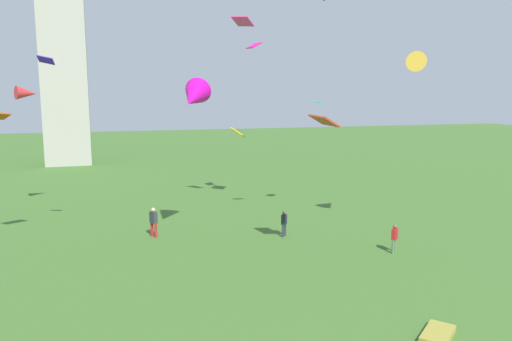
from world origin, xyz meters
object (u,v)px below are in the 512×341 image
at_px(person_3, 284,222).
at_px(kite_flying_0, 26,93).
at_px(kite_flying_5, 238,132).
at_px(kite_flying_6, 254,45).
at_px(kite_bundle_0, 438,334).
at_px(kite_flying_10, 46,60).
at_px(kite_flying_4, 324,121).
at_px(person_2, 395,237).
at_px(person_0, 154,220).
at_px(kite_flying_7, 419,64).
at_px(kite_flying_1, 317,102).
at_px(kite_flying_8, 243,21).
at_px(kite_flying_9, 194,97).

height_order(person_3, kite_flying_0, kite_flying_0).
bearing_deg(kite_flying_0, kite_flying_5, -109.31).
bearing_deg(kite_flying_5, kite_flying_6, -155.71).
bearing_deg(kite_bundle_0, kite_flying_10, 131.05).
relative_size(kite_flying_4, kite_flying_5, 0.79).
xyz_separation_m(kite_flying_5, kite_bundle_0, (-0.12, -24.92, -5.39)).
relative_size(person_2, kite_flying_10, 1.80).
distance_m(kite_flying_0, kite_flying_4, 22.02).
distance_m(person_2, kite_flying_6, 17.21).
xyz_separation_m(person_0, kite_flying_7, (14.70, -4.89, 9.19)).
bearing_deg(kite_bundle_0, kite_flying_0, 122.63).
distance_m(kite_flying_7, kite_flying_10, 20.60).
distance_m(kite_flying_5, kite_flying_10, 17.21).
height_order(kite_flying_0, kite_bundle_0, kite_flying_0).
xyz_separation_m(kite_flying_0, kite_flying_5, (15.57, 0.80, -3.13)).
relative_size(kite_flying_1, kite_flying_4, 0.67).
height_order(kite_flying_4, kite_flying_8, kite_flying_8).
relative_size(person_0, person_3, 1.14).
bearing_deg(kite_bundle_0, kite_flying_1, 78.15).
height_order(person_2, kite_flying_7, kite_flying_7).
xyz_separation_m(kite_flying_8, kite_flying_10, (-11.94, -3.25, -3.07)).
xyz_separation_m(kite_flying_9, kite_bundle_0, (5.89, -13.01, -8.24)).
distance_m(kite_flying_1, kite_flying_5, 8.57).
bearing_deg(kite_flying_8, person_3, 156.53).
xyz_separation_m(kite_flying_4, kite_flying_5, (0.70, 16.98, -1.70)).
relative_size(kite_flying_0, kite_flying_1, 1.55).
bearing_deg(kite_flying_6, kite_flying_8, 139.99).
relative_size(kite_flying_6, kite_flying_7, 0.62).
height_order(kite_flying_6, kite_flying_10, kite_flying_6).
bearing_deg(kite_flying_1, kite_flying_0, 116.84).
distance_m(kite_flying_5, kite_flying_9, 13.64).
relative_size(kite_flying_6, kite_bundle_0, 0.77).
bearing_deg(kite_flying_7, kite_flying_6, -9.78).
bearing_deg(kite_flying_4, person_2, -93.40).
xyz_separation_m(person_3, kite_flying_1, (4.17, 4.41, 7.15)).
bearing_deg(kite_bundle_0, kite_flying_8, 94.26).
xyz_separation_m(kite_flying_6, kite_flying_8, (-1.59, -2.33, 1.28)).
distance_m(kite_flying_4, kite_flying_7, 8.37).
height_order(kite_flying_7, kite_flying_10, kite_flying_7).
bearing_deg(kite_flying_0, person_0, -161.12).
relative_size(person_3, kite_flying_0, 0.95).
bearing_deg(kite_flying_10, kite_flying_7, 3.74).
bearing_deg(kite_flying_6, person_0, 117.40).
bearing_deg(person_3, kite_flying_10, 122.55).
height_order(kite_flying_8, kite_bundle_0, kite_flying_8).
relative_size(person_0, kite_flying_5, 0.90).
bearing_deg(kite_flying_10, kite_flying_5, 52.35).
distance_m(person_0, kite_flying_8, 14.30).
relative_size(person_3, kite_flying_5, 0.79).
xyz_separation_m(kite_flying_0, kite_bundle_0, (15.45, -24.12, -8.53)).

